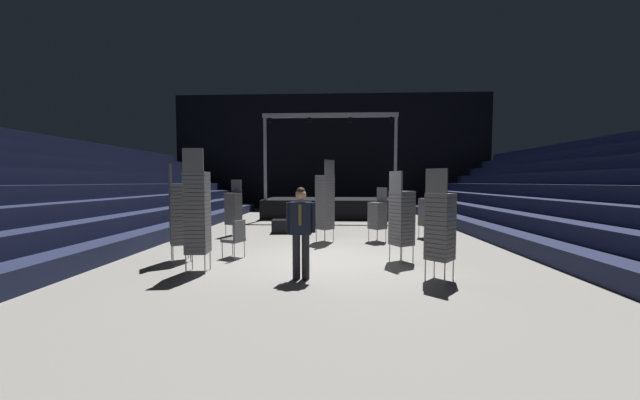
% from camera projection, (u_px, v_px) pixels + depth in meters
% --- Properties ---
extents(ground_plane, '(22.00, 30.00, 0.10)m').
position_uv_depth(ground_plane, '(326.00, 261.00, 7.89)').
color(ground_plane, slate).
extents(arena_end_wall, '(22.00, 0.30, 8.00)m').
position_uv_depth(arena_end_wall, '(331.00, 152.00, 22.63)').
color(arena_end_wall, black).
rests_on(arena_end_wall, ground_plane).
extents(bleacher_bank_left, '(6.00, 24.00, 3.60)m').
position_uv_depth(bleacher_bank_left, '(45.00, 185.00, 9.12)').
color(bleacher_bank_left, '#191E38').
rests_on(bleacher_bank_left, ground_plane).
extents(bleacher_bank_right, '(6.00, 24.00, 3.60)m').
position_uv_depth(bleacher_bank_right, '(631.00, 185.00, 8.45)').
color(bleacher_bank_right, '#191E38').
rests_on(bleacher_bank_right, ground_plane).
extents(stage_riser, '(6.89, 3.56, 5.22)m').
position_uv_depth(stage_riser, '(330.00, 206.00, 17.37)').
color(stage_riser, black).
rests_on(stage_riser, ground_plane).
extents(man_with_tie, '(0.57, 0.25, 1.79)m').
position_uv_depth(man_with_tie, '(301.00, 227.00, 6.19)').
color(man_with_tie, black).
rests_on(man_with_tie, ground_plane).
extents(chair_stack_front_left, '(0.62, 0.62, 2.56)m').
position_uv_depth(chair_stack_front_left, '(325.00, 201.00, 10.08)').
color(chair_stack_front_left, '#B2B5BA').
rests_on(chair_stack_front_left, ground_plane).
extents(chair_stack_front_right, '(0.57, 0.57, 1.79)m').
position_uv_depth(chair_stack_front_right, '(428.00, 211.00, 10.81)').
color(chair_stack_front_right, '#B2B5BA').
rests_on(chair_stack_front_right, ground_plane).
extents(chair_stack_mid_left, '(0.56, 0.56, 1.96)m').
position_uv_depth(chair_stack_mid_left, '(233.00, 208.00, 11.24)').
color(chair_stack_mid_left, '#B2B5BA').
rests_on(chair_stack_mid_left, ground_plane).
extents(chair_stack_mid_right, '(0.62, 0.62, 2.14)m').
position_uv_depth(chair_stack_mid_right, '(440.00, 225.00, 6.12)').
color(chair_stack_mid_right, '#B2B5BA').
rests_on(chair_stack_mid_right, ground_plane).
extents(chair_stack_mid_centre, '(0.48, 0.48, 2.56)m').
position_uv_depth(chair_stack_mid_centre, '(197.00, 211.00, 6.68)').
color(chair_stack_mid_centre, '#B2B5BA').
rests_on(chair_stack_mid_centre, ground_plane).
extents(chair_stack_rear_left, '(0.62, 0.62, 1.71)m').
position_uv_depth(chair_stack_rear_left, '(378.00, 214.00, 10.17)').
color(chair_stack_rear_left, '#B2B5BA').
rests_on(chair_stack_rear_left, ground_plane).
extents(chair_stack_rear_right, '(0.61, 0.61, 2.31)m').
position_uv_depth(chair_stack_rear_right, '(180.00, 213.00, 7.64)').
color(chair_stack_rear_right, '#B2B5BA').
rests_on(chair_stack_rear_right, ground_plane).
extents(chair_stack_rear_centre, '(0.60, 0.60, 2.14)m').
position_uv_depth(chair_stack_rear_centre, '(402.00, 217.00, 7.54)').
color(chair_stack_rear_centre, '#B2B5BA').
rests_on(chair_stack_rear_centre, ground_plane).
extents(equipment_road_case, '(0.95, 0.68, 0.49)m').
position_uv_depth(equipment_road_case, '(284.00, 226.00, 11.92)').
color(equipment_road_case, black).
rests_on(equipment_road_case, ground_plane).
extents(loose_chair_near_man, '(0.58, 0.58, 0.95)m').
position_uv_depth(loose_chair_near_man, '(236.00, 237.00, 7.96)').
color(loose_chair_near_man, '#B2B5BA').
rests_on(loose_chair_near_man, ground_plane).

